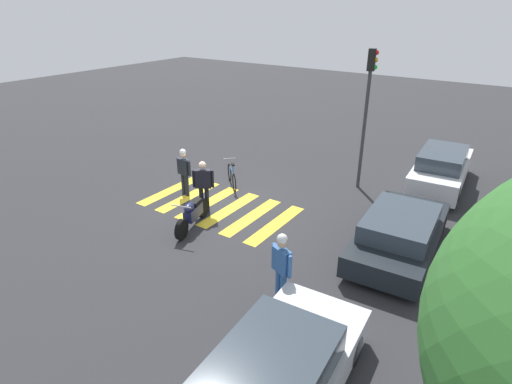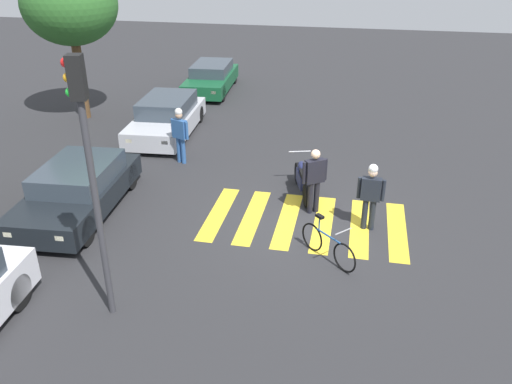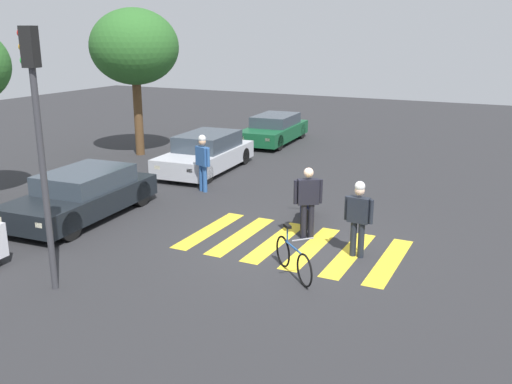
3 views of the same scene
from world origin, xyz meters
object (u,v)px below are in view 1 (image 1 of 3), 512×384
at_px(police_motorcycle, 193,214).
at_px(pedestrian_bystander, 281,264).
at_px(traffic_light_pole, 368,100).
at_px(leaning_bicycle, 232,177).
at_px(car_silver_sedan, 275,379).
at_px(officer_on_foot, 184,169).
at_px(officer_by_motorcycle, 203,183).
at_px(car_black_suv, 400,233).
at_px(car_white_van, 441,169).

bearing_deg(police_motorcycle, pedestrian_bystander, 69.92).
xyz_separation_m(pedestrian_bystander, traffic_light_pole, (-7.17, -1.01, 2.20)).
bearing_deg(leaning_bicycle, police_motorcycle, 16.38).
bearing_deg(car_silver_sedan, officer_on_foot, -127.27).
height_order(leaning_bicycle, car_silver_sedan, car_silver_sedan).
bearing_deg(officer_by_motorcycle, leaning_bicycle, -166.14).
height_order(pedestrian_bystander, car_silver_sedan, pedestrian_bystander).
bearing_deg(car_black_suv, pedestrian_bystander, -23.78).
bearing_deg(officer_on_foot, leaning_bicycle, 151.09).
bearing_deg(traffic_light_pole, officer_by_motorcycle, -35.47).
xyz_separation_m(officer_by_motorcycle, car_silver_sedan, (4.82, 5.71, -0.37)).
height_order(police_motorcycle, officer_on_foot, officer_on_foot).
height_order(officer_by_motorcycle, car_black_suv, officer_by_motorcycle).
bearing_deg(police_motorcycle, officer_by_motorcycle, -158.31).
height_order(leaning_bicycle, traffic_light_pole, traffic_light_pole).
bearing_deg(car_white_van, officer_on_foot, -50.71).
height_order(officer_by_motorcycle, traffic_light_pole, traffic_light_pole).
relative_size(police_motorcycle, car_silver_sedan, 0.44).
distance_m(leaning_bicycle, officer_by_motorcycle, 2.30).
bearing_deg(officer_by_motorcycle, car_white_van, 138.15).
xyz_separation_m(police_motorcycle, car_silver_sedan, (3.84, 5.32, 0.18)).
height_order(officer_on_foot, car_black_suv, officer_on_foot).
distance_m(leaning_bicycle, car_black_suv, 6.56).
bearing_deg(traffic_light_pole, car_black_suv, 35.38).
bearing_deg(traffic_light_pole, police_motorcycle, -27.58).
bearing_deg(car_silver_sedan, car_black_suv, 177.71).
relative_size(car_black_suv, car_silver_sedan, 1.00).
bearing_deg(police_motorcycle, car_white_van, 144.02).
relative_size(leaning_bicycle, officer_on_foot, 0.74).
xyz_separation_m(car_silver_sedan, traffic_light_pole, (-9.55, -2.34, 2.60)).
relative_size(leaning_bicycle, car_white_van, 0.28).
height_order(car_white_van, car_black_suv, car_white_van).
height_order(police_motorcycle, car_black_suv, car_black_suv).
bearing_deg(leaning_bicycle, officer_by_motorcycle, 13.86).
bearing_deg(traffic_light_pole, car_silver_sedan, 13.74).
bearing_deg(officer_by_motorcycle, car_silver_sedan, 49.83).
bearing_deg(officer_on_foot, car_white_van, 129.29).
relative_size(police_motorcycle, traffic_light_pole, 0.41).
height_order(police_motorcycle, car_silver_sedan, car_silver_sedan).
height_order(leaning_bicycle, officer_on_foot, officer_on_foot).
distance_m(leaning_bicycle, car_silver_sedan, 9.36).
xyz_separation_m(police_motorcycle, officer_on_foot, (-1.57, -1.78, 0.53)).
height_order(pedestrian_bystander, car_white_van, pedestrian_bystander).
distance_m(car_black_suv, car_silver_sedan, 5.93).
xyz_separation_m(car_black_suv, traffic_light_pole, (-3.62, -2.57, 2.61)).
relative_size(car_black_suv, traffic_light_pole, 0.93).
height_order(leaning_bicycle, officer_by_motorcycle, officer_by_motorcycle).
relative_size(car_silver_sedan, traffic_light_pole, 0.93).
bearing_deg(leaning_bicycle, car_black_suv, 80.85).
bearing_deg(police_motorcycle, leaning_bicycle, -163.62).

